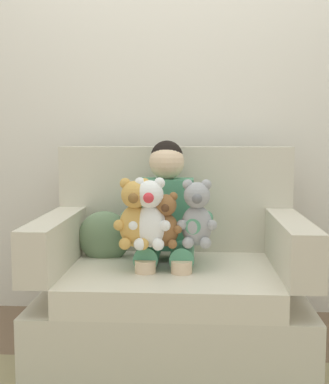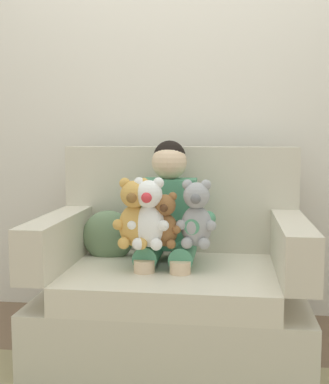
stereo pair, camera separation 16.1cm
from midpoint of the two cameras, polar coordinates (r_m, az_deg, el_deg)
The scene contains 9 objects.
ground_plane at distance 2.53m, azimuth 2.84°, elevation -17.37°, with size 8.00×8.00×0.00m, color brown.
back_wall at distance 2.97m, azimuth 3.98°, elevation 11.76°, with size 6.00×0.10×2.60m, color silver.
armchair at distance 2.47m, azimuth 2.96°, elevation -10.37°, with size 1.21×0.85×0.96m.
seated_child at distance 2.42m, azimuth 2.25°, elevation -2.99°, with size 0.45×0.39×0.82m.
plush_brown at distance 2.26m, azimuth 2.10°, elevation -3.32°, with size 0.15×0.12×0.25m.
plush_honey at distance 2.25m, azimuth -1.37°, elevation -2.60°, with size 0.18×0.15×0.31m.
plush_grey at distance 2.27m, azimuth 5.62°, elevation -2.66°, with size 0.18×0.15×0.30m.
plush_white at distance 2.24m, azimuth 0.29°, elevation -2.62°, with size 0.19×0.15×0.31m.
throw_pillow at distance 2.57m, azimuth -4.53°, elevation -4.95°, with size 0.26×0.12×0.26m, color slate.
Camera 2 is at (0.26, -2.31, 1.01)m, focal length 47.69 mm.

